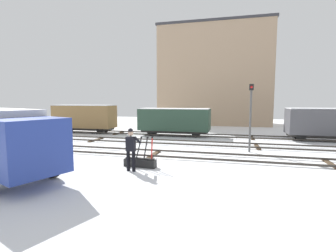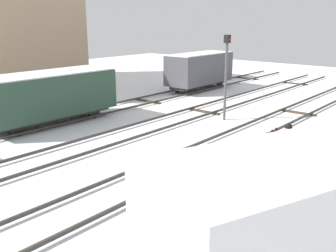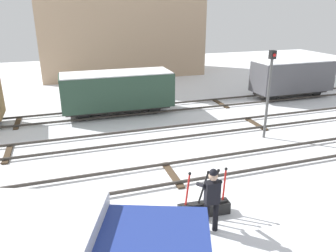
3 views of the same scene
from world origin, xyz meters
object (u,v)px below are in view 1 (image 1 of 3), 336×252
at_px(rail_worker, 131,147).
at_px(freight_car_mid_siding, 85,117).
at_px(freight_car_near_switch, 325,122).
at_px(delivery_truck, 4,140).
at_px(signal_post, 251,111).
at_px(switch_lever_frame, 140,161).
at_px(freight_car_back_track, 174,120).

bearing_deg(rail_worker, freight_car_mid_siding, 134.56).
height_order(freight_car_mid_siding, freight_car_near_switch, freight_car_mid_siding).
bearing_deg(freight_car_mid_siding, delivery_truck, -70.05).
height_order(signal_post, freight_car_near_switch, signal_post).
bearing_deg(freight_car_mid_siding, switch_lever_frame, -48.28).
bearing_deg(freight_car_near_switch, delivery_truck, -140.10).
relative_size(rail_worker, freight_car_back_track, 0.31).
xyz_separation_m(rail_worker, delivery_truck, (-4.30, -2.23, 0.48)).
height_order(rail_worker, signal_post, signal_post).
distance_m(switch_lever_frame, freight_car_back_track, 10.38).
relative_size(rail_worker, signal_post, 0.47).
height_order(rail_worker, freight_car_back_track, freight_car_back_track).
bearing_deg(signal_post, freight_car_mid_siding, 158.82).
xyz_separation_m(delivery_truck, freight_car_mid_siding, (-5.04, 13.24, -0.06)).
xyz_separation_m(signal_post, freight_car_near_switch, (5.79, 5.66, -1.02)).
bearing_deg(signal_post, delivery_truck, -141.60).
xyz_separation_m(switch_lever_frame, signal_post, (5.12, 4.64, 2.18)).
xyz_separation_m(rail_worker, freight_car_near_switch, (11.06, 11.01, 0.35)).
height_order(switch_lever_frame, freight_car_mid_siding, freight_car_mid_siding).
distance_m(delivery_truck, signal_post, 12.23).
height_order(rail_worker, freight_car_near_switch, freight_car_near_switch).
distance_m(switch_lever_frame, signal_post, 7.25).
bearing_deg(freight_car_back_track, signal_post, -43.68).
bearing_deg(rail_worker, signal_post, 49.71).
bearing_deg(delivery_truck, freight_car_near_switch, 61.71).
height_order(delivery_truck, freight_car_mid_siding, delivery_truck).
distance_m(delivery_truck, freight_car_mid_siding, 14.16).
relative_size(delivery_truck, freight_car_back_track, 0.99).
bearing_deg(freight_car_near_switch, signal_post, -136.54).
distance_m(switch_lever_frame, delivery_truck, 5.48).
height_order(delivery_truck, signal_post, signal_post).
distance_m(signal_post, freight_car_near_switch, 8.16).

